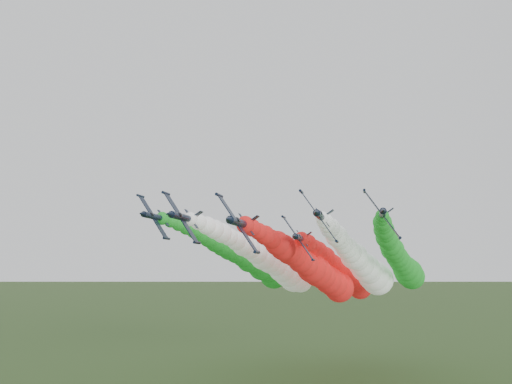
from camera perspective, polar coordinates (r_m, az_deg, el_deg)
jet_lead at (r=128.60m, az=6.94°, el=-9.00°), size 17.53×86.07×21.53m
jet_inner_left at (r=140.72m, az=2.46°, el=-8.41°), size 17.14×85.67×21.13m
jet_inner_right at (r=143.94m, az=12.26°, el=-8.27°), size 18.15×86.68×22.15m
jet_outer_left at (r=154.42m, az=-0.68°, el=-7.86°), size 18.11×86.65×22.11m
jet_outer_right at (r=149.19m, az=16.28°, el=-7.63°), size 17.39×85.93×21.39m
jet_trail at (r=156.59m, az=10.05°, el=-9.19°), size 17.42×85.96×21.42m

